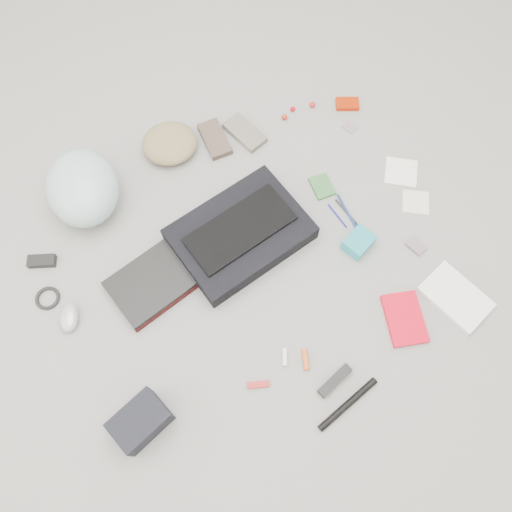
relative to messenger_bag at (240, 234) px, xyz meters
name	(u,v)px	position (x,y,z in m)	size (l,w,h in m)	color
ground_plane	(256,261)	(0.02, -0.11, -0.04)	(4.00, 4.00, 0.00)	slate
messenger_bag	(240,234)	(0.00, 0.00, 0.00)	(0.49, 0.35, 0.08)	black
bag_flap	(240,229)	(0.00, 0.00, 0.05)	(0.40, 0.18, 0.01)	black
laptop_sleeve	(154,283)	(-0.37, -0.04, -0.03)	(0.31, 0.23, 0.02)	#380B0C
laptop	(153,281)	(-0.37, -0.04, -0.01)	(0.31, 0.22, 0.02)	black
bike_helmet	(83,188)	(-0.49, 0.39, 0.06)	(0.27, 0.34, 0.20)	#A4C7C6
beanie	(170,143)	(-0.11, 0.50, 0.00)	(0.23, 0.22, 0.08)	olive
mitten_left	(215,139)	(0.08, 0.46, -0.03)	(0.09, 0.18, 0.03)	brown
mitten_right	(245,133)	(0.21, 0.44, -0.03)	(0.09, 0.18, 0.03)	slate
power_brick	(42,261)	(-0.73, 0.21, -0.03)	(0.10, 0.05, 0.03)	black
cable_coil	(48,298)	(-0.75, 0.06, -0.03)	(0.09, 0.09, 0.01)	black
mouse	(69,317)	(-0.69, -0.05, -0.02)	(0.07, 0.11, 0.04)	#9E9EA4
camera_bag	(141,421)	(-0.56, -0.50, 0.02)	(0.18, 0.12, 0.11)	black
multitool	(258,385)	(-0.16, -0.54, -0.03)	(0.08, 0.02, 0.01)	#A21C1A
toiletry_tube_white	(285,357)	(-0.04, -0.49, -0.03)	(0.02, 0.02, 0.06)	silver
toiletry_tube_orange	(306,360)	(0.02, -0.53, -0.03)	(0.02, 0.02, 0.07)	#CA5020
u_lock	(335,381)	(0.08, -0.63, -0.03)	(0.14, 0.03, 0.03)	black
bike_pump	(348,404)	(0.09, -0.72, -0.03)	(0.02, 0.02, 0.26)	black
book_red	(404,319)	(0.42, -0.54, -0.03)	(0.13, 0.19, 0.02)	red
book_white	(456,297)	(0.63, -0.54, -0.03)	(0.16, 0.24, 0.03)	white
notepad	(322,186)	(0.39, 0.08, -0.03)	(0.08, 0.11, 0.01)	#31642F
pen_blue	(337,216)	(0.39, -0.06, -0.04)	(0.01, 0.01, 0.12)	navy
pen_black	(347,213)	(0.43, -0.07, -0.04)	(0.01, 0.01, 0.15)	black
pen_navy	(347,211)	(0.43, -0.06, -0.04)	(0.01, 0.01, 0.16)	navy
accordion_wallet	(359,242)	(0.40, -0.21, -0.01)	(0.11, 0.09, 0.05)	teal
card_deck	(416,246)	(0.60, -0.30, -0.03)	(0.05, 0.07, 0.01)	gray
napkin_top	(401,172)	(0.72, 0.01, -0.04)	(0.13, 0.13, 0.01)	silver
napkin_bottom	(416,202)	(0.70, -0.13, -0.04)	(0.11, 0.11, 0.01)	beige
lollipop_a	(285,117)	(0.40, 0.45, -0.03)	(0.02, 0.02, 0.02)	#B12311
lollipop_b	(293,109)	(0.45, 0.48, -0.03)	(0.02, 0.02, 0.02)	#B90213
lollipop_c	(312,105)	(0.53, 0.46, -0.03)	(0.03, 0.03, 0.03)	#A3241C
altoids_tin	(347,104)	(0.68, 0.41, -0.03)	(0.10, 0.06, 0.02)	#AA2405
stamp_sheet	(350,127)	(0.64, 0.30, -0.04)	(0.05, 0.06, 0.00)	gray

